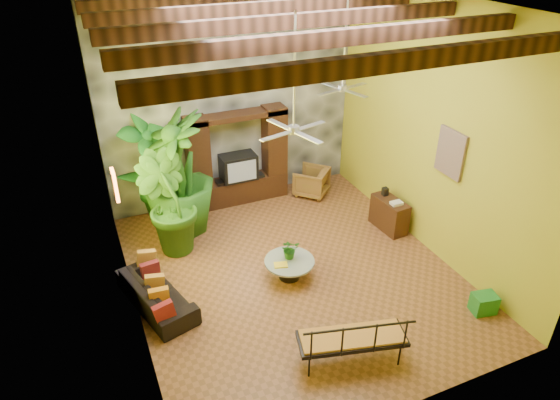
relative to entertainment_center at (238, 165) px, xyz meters
name	(u,v)px	position (x,y,z in m)	size (l,w,h in m)	color
ground	(292,272)	(0.00, -3.14, -0.97)	(7.00, 7.00, 0.00)	brown
ceiling	(296,5)	(0.00, -3.14, 4.03)	(6.00, 7.00, 0.02)	silver
back_wall	(230,98)	(0.00, 0.36, 1.53)	(6.00, 0.02, 5.00)	gold
left_wall	(117,191)	(-3.00, -3.14, 1.53)	(0.02, 7.00, 5.00)	gold
right_wall	(433,132)	(3.00, -3.14, 1.53)	(0.02, 7.00, 5.00)	gold
stone_accent_wall	(231,99)	(0.00, 0.30, 1.53)	(5.98, 0.10, 4.98)	#383B40
ceiling_beams	(296,21)	(0.00, -3.14, 3.81)	(5.95, 5.36, 0.22)	#3F2014
entertainment_center	(238,165)	(0.00, 0.00, 0.00)	(2.40, 0.55, 2.30)	#33180E
ceiling_fan_front	(294,118)	(-0.20, -3.54, 2.44)	(1.28, 1.28, 1.86)	silver
ceiling_fan_back	(343,78)	(1.60, -1.94, 2.44)	(1.28, 1.28, 1.86)	silver
wall_art_mask	(115,185)	(-2.96, -2.14, 1.13)	(0.06, 0.32, 0.55)	#BC8616
wall_art_painting	(451,153)	(2.96, -3.74, 1.33)	(0.06, 0.70, 0.90)	#245484
sofa	(156,293)	(-2.65, -3.04, -0.69)	(1.89, 0.74, 0.55)	black
wicker_armchair	(311,182)	(1.77, -0.43, -0.61)	(0.75, 0.78, 0.71)	brown
tall_plant_a	(152,167)	(-2.00, 0.01, 0.34)	(1.37, 0.93, 2.61)	#1B6820
tall_plant_b	(167,205)	(-2.00, -1.41, 0.12)	(1.20, 0.96, 2.18)	#2A5F19
tall_plant_c	(178,174)	(-1.58, -0.69, 0.40)	(1.52, 1.52, 2.72)	#235917
coffee_table	(289,266)	(-0.12, -3.26, -0.71)	(0.97, 0.97, 0.40)	black
centerpiece_plant	(290,249)	(-0.07, -3.17, -0.37)	(0.35, 0.30, 0.39)	#1F5616
yellow_tray	(281,265)	(-0.34, -3.34, -0.55)	(0.25, 0.18, 0.03)	yellow
iron_bench	(355,338)	(-0.09, -5.62, -0.44)	(1.78, 1.02, 0.57)	black
side_console	(389,214)	(2.65, -2.55, -0.60)	(0.41, 0.91, 0.73)	#3B1B12
green_bin	(484,303)	(2.65, -5.52, -0.78)	(0.41, 0.31, 0.36)	#1E713A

